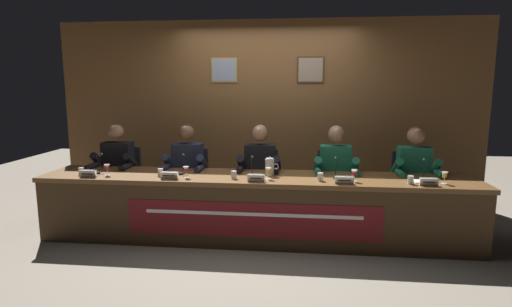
% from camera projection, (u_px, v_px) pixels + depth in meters
% --- Properties ---
extents(ground_plane, '(12.00, 12.00, 0.00)m').
position_uv_depth(ground_plane, '(256.00, 238.00, 4.65)').
color(ground_plane, gray).
extents(wall_back_panelled, '(5.98, 0.14, 2.60)m').
position_uv_depth(wall_back_panelled, '(267.00, 114.00, 5.85)').
color(wall_back_panelled, brown).
rests_on(wall_back_panelled, ground_plane).
extents(conference_table, '(4.78, 0.76, 0.72)m').
position_uv_depth(conference_table, '(255.00, 197.00, 4.45)').
color(conference_table, brown).
rests_on(conference_table, ground_plane).
extents(chair_far_left, '(0.44, 0.44, 0.92)m').
position_uv_depth(chair_far_left, '(124.00, 184.00, 5.32)').
color(chair_far_left, black).
rests_on(chair_far_left, ground_plane).
extents(panelist_far_left, '(0.51, 0.48, 1.24)m').
position_uv_depth(panelist_far_left, '(115.00, 166.00, 5.08)').
color(panelist_far_left, black).
rests_on(panelist_far_left, ground_plane).
extents(nameplate_far_left, '(0.18, 0.06, 0.08)m').
position_uv_depth(nameplate_far_left, '(88.00, 173.00, 4.46)').
color(nameplate_far_left, white).
rests_on(nameplate_far_left, conference_table).
extents(juice_glass_far_left, '(0.06, 0.06, 0.12)m').
position_uv_depth(juice_glass_far_left, '(107.00, 168.00, 4.54)').
color(juice_glass_far_left, white).
rests_on(juice_glass_far_left, conference_table).
extents(water_cup_far_left, '(0.06, 0.06, 0.08)m').
position_uv_depth(water_cup_far_left, '(81.00, 172.00, 4.56)').
color(water_cup_far_left, silver).
rests_on(water_cup_far_left, conference_table).
extents(microphone_far_left, '(0.06, 0.17, 0.22)m').
position_uv_depth(microphone_far_left, '(99.00, 166.00, 4.68)').
color(microphone_far_left, black).
rests_on(microphone_far_left, conference_table).
extents(chair_left, '(0.44, 0.44, 0.92)m').
position_uv_depth(chair_left, '(191.00, 185.00, 5.23)').
color(chair_left, black).
rests_on(chair_left, ground_plane).
extents(panelist_left, '(0.51, 0.48, 1.24)m').
position_uv_depth(panelist_left, '(186.00, 167.00, 4.98)').
color(panelist_left, black).
rests_on(panelist_left, ground_plane).
extents(nameplate_left, '(0.19, 0.06, 0.08)m').
position_uv_depth(nameplate_left, '(169.00, 175.00, 4.37)').
color(nameplate_left, white).
rests_on(nameplate_left, conference_table).
extents(juice_glass_left, '(0.06, 0.06, 0.12)m').
position_uv_depth(juice_glass_left, '(186.00, 170.00, 4.42)').
color(juice_glass_left, white).
rests_on(juice_glass_left, conference_table).
extents(water_cup_left, '(0.06, 0.06, 0.08)m').
position_uv_depth(water_cup_left, '(160.00, 173.00, 4.51)').
color(water_cup_left, silver).
rests_on(water_cup_left, conference_table).
extents(microphone_left, '(0.06, 0.17, 0.22)m').
position_uv_depth(microphone_left, '(182.00, 167.00, 4.63)').
color(microphone_left, black).
rests_on(microphone_left, conference_table).
extents(chair_center, '(0.44, 0.44, 0.92)m').
position_uv_depth(chair_center, '(261.00, 187.00, 5.13)').
color(chair_center, black).
rests_on(chair_center, ground_plane).
extents(panelist_center, '(0.51, 0.48, 1.24)m').
position_uv_depth(panelist_center, '(259.00, 169.00, 4.89)').
color(panelist_center, black).
rests_on(panelist_center, ground_plane).
extents(nameplate_center, '(0.18, 0.06, 0.08)m').
position_uv_depth(nameplate_center, '(256.00, 178.00, 4.25)').
color(nameplate_center, white).
rests_on(nameplate_center, conference_table).
extents(juice_glass_center, '(0.06, 0.06, 0.12)m').
position_uv_depth(juice_glass_center, '(268.00, 171.00, 4.36)').
color(juice_glass_center, white).
rests_on(juice_glass_center, conference_table).
extents(water_cup_center, '(0.06, 0.06, 0.08)m').
position_uv_depth(water_cup_center, '(234.00, 175.00, 4.39)').
color(water_cup_center, silver).
rests_on(water_cup_center, conference_table).
extents(microphone_center, '(0.06, 0.17, 0.22)m').
position_uv_depth(microphone_center, '(251.00, 170.00, 4.49)').
color(microphone_center, black).
rests_on(microphone_center, conference_table).
extents(chair_right, '(0.44, 0.44, 0.92)m').
position_uv_depth(chair_right, '(334.00, 189.00, 5.03)').
color(chair_right, black).
rests_on(chair_right, ground_plane).
extents(panelist_right, '(0.51, 0.48, 1.24)m').
position_uv_depth(panelist_right, '(336.00, 170.00, 4.79)').
color(panelist_right, black).
rests_on(panelist_right, ground_plane).
extents(nameplate_right, '(0.19, 0.06, 0.08)m').
position_uv_depth(nameplate_right, '(344.00, 180.00, 4.15)').
color(nameplate_right, white).
rests_on(nameplate_right, conference_table).
extents(juice_glass_right, '(0.06, 0.06, 0.12)m').
position_uv_depth(juice_glass_right, '(354.00, 173.00, 4.25)').
color(juice_glass_right, white).
rests_on(juice_glass_right, conference_table).
extents(water_cup_right, '(0.06, 0.06, 0.08)m').
position_uv_depth(water_cup_right, '(320.00, 177.00, 4.29)').
color(water_cup_right, silver).
rests_on(water_cup_right, conference_table).
extents(microphone_right, '(0.06, 0.17, 0.22)m').
position_uv_depth(microphone_right, '(336.00, 171.00, 4.41)').
color(microphone_right, black).
rests_on(microphone_right, conference_table).
extents(chair_far_right, '(0.44, 0.44, 0.92)m').
position_uv_depth(chair_far_right, '(409.00, 191.00, 4.93)').
color(chair_far_right, black).
rests_on(chair_far_right, ground_plane).
extents(panelist_far_right, '(0.51, 0.48, 1.24)m').
position_uv_depth(panelist_far_right, '(415.00, 172.00, 4.69)').
color(panelist_far_right, black).
rests_on(panelist_far_right, ground_plane).
extents(nameplate_far_right, '(0.18, 0.06, 0.08)m').
position_uv_depth(nameplate_far_right, '(429.00, 182.00, 4.08)').
color(nameplate_far_right, white).
rests_on(nameplate_far_right, conference_table).
extents(juice_glass_far_right, '(0.06, 0.06, 0.12)m').
position_uv_depth(juice_glass_far_right, '(445.00, 176.00, 4.15)').
color(juice_glass_far_right, white).
rests_on(juice_glass_far_right, conference_table).
extents(water_cup_far_right, '(0.06, 0.06, 0.08)m').
position_uv_depth(water_cup_far_right, '(411.00, 180.00, 4.15)').
color(water_cup_far_right, silver).
rests_on(water_cup_far_right, conference_table).
extents(microphone_far_right, '(0.06, 0.17, 0.22)m').
position_uv_depth(microphone_far_right, '(426.00, 173.00, 4.31)').
color(microphone_far_right, black).
rests_on(microphone_far_right, conference_table).
extents(water_pitcher_central, '(0.15, 0.10, 0.21)m').
position_uv_depth(water_pitcher_central, '(270.00, 167.00, 4.55)').
color(water_pitcher_central, silver).
rests_on(water_pitcher_central, conference_table).
extents(document_stack_far_right, '(0.23, 0.17, 0.01)m').
position_uv_depth(document_stack_far_right, '(425.00, 182.00, 4.22)').
color(document_stack_far_right, white).
rests_on(document_stack_far_right, conference_table).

